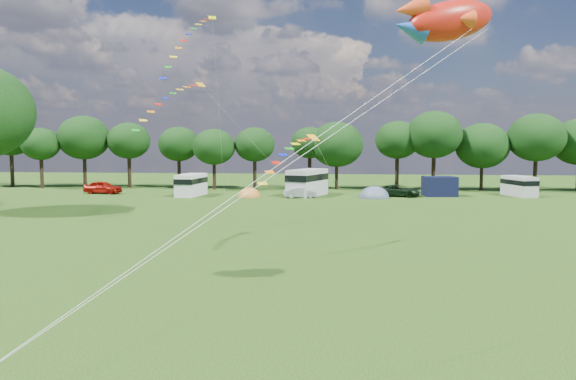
# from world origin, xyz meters

# --- Properties ---
(ground_plane) EXTENTS (180.00, 180.00, 0.00)m
(ground_plane) POSITION_xyz_m (0.00, 0.00, 0.00)
(ground_plane) COLOR black
(ground_plane) RESTS_ON ground
(tree_line) EXTENTS (102.98, 10.98, 10.27)m
(tree_line) POSITION_xyz_m (5.30, 54.99, 6.35)
(tree_line) COLOR black
(tree_line) RESTS_ON ground
(car_a) EXTENTS (4.91, 2.43, 1.57)m
(car_a) POSITION_xyz_m (-26.57, 46.23, 0.79)
(car_a) COLOR #9C1008
(car_a) RESTS_ON ground
(car_b) EXTENTS (3.69, 2.10, 1.23)m
(car_b) POSITION_xyz_m (-2.18, 43.47, 0.61)
(car_b) COLOR #92939A
(car_b) RESTS_ON ground
(car_d) EXTENTS (5.53, 3.81, 1.38)m
(car_d) POSITION_xyz_m (9.02, 46.27, 0.69)
(car_d) COLOR black
(car_d) RESTS_ON ground
(campervan_b) EXTENTS (2.75, 5.41, 2.55)m
(campervan_b) POSITION_xyz_m (-15.12, 44.73, 1.37)
(campervan_b) COLOR silver
(campervan_b) RESTS_ON ground
(campervan_c) EXTENTS (4.83, 6.85, 3.09)m
(campervan_c) POSITION_xyz_m (-1.58, 46.22, 1.66)
(campervan_c) COLOR silver
(campervan_c) RESTS_ON ground
(campervan_d) EXTENTS (3.26, 5.14, 2.33)m
(campervan_d) POSITION_xyz_m (23.02, 48.13, 1.25)
(campervan_d) COLOR #BBBBBE
(campervan_d) RESTS_ON ground
(tent_orange) EXTENTS (2.70, 2.96, 2.11)m
(tent_orange) POSITION_xyz_m (-8.14, 44.16, 0.02)
(tent_orange) COLOR orange
(tent_orange) RESTS_ON ground
(tent_greyblue) EXTENTS (3.50, 3.84, 2.61)m
(tent_greyblue) POSITION_xyz_m (6.13, 44.52, 0.02)
(tent_greyblue) COLOR #4C5A6E
(tent_greyblue) RESTS_ON ground
(awning_navy) EXTENTS (3.90, 3.28, 2.28)m
(awning_navy) POSITION_xyz_m (13.79, 47.30, 1.14)
(awning_navy) COLOR black
(awning_navy) RESTS_ON ground
(fish_kite) EXTENTS (4.14, 2.44, 2.17)m
(fish_kite) POSITION_xyz_m (6.21, 1.71, 10.72)
(fish_kite) COLOR red
(fish_kite) RESTS_ON ground
(streamer_kite_a) EXTENTS (3.37, 5.48, 5.77)m
(streamer_kite_a) POSITION_xyz_m (-9.44, 25.40, 14.80)
(streamer_kite_a) COLOR #C3CF00
(streamer_kite_a) RESTS_ON ground
(streamer_kite_b) EXTENTS (4.31, 4.73, 3.81)m
(streamer_kite_b) POSITION_xyz_m (-9.74, 21.36, 9.60)
(streamer_kite_b) COLOR orange
(streamer_kite_b) RESTS_ON ground
(streamer_kite_c) EXTENTS (3.25, 5.06, 2.84)m
(streamer_kite_c) POSITION_xyz_m (-0.23, 13.68, 5.86)
(streamer_kite_c) COLOR #FAB312
(streamer_kite_c) RESTS_ON ground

